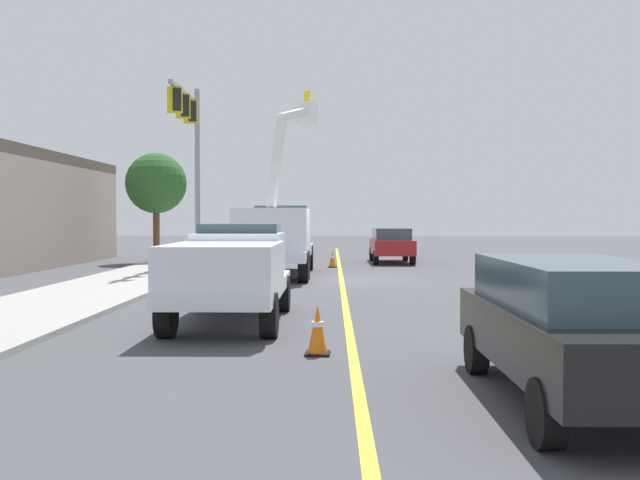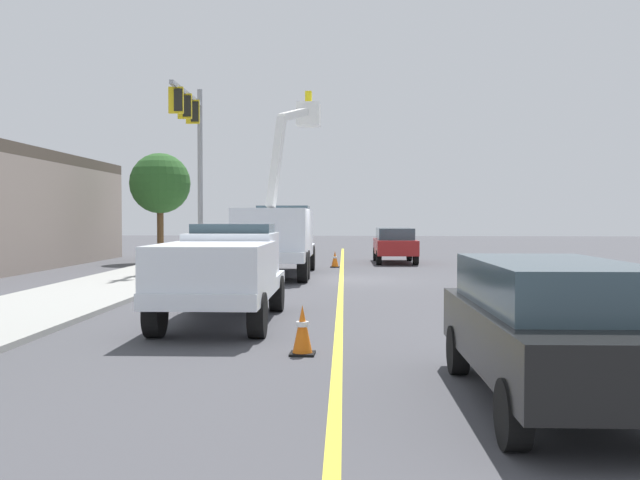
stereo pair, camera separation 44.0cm
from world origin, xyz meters
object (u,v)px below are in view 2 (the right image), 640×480
(trailing_sedan, at_px, (553,322))
(traffic_cone_mid_front, at_px, (335,259))
(traffic_cone_leading, at_px, (302,330))
(utility_bucket_truck, at_px, (278,233))
(service_pickup_truck, at_px, (223,270))
(traffic_signal_mast, at_px, (193,138))
(passing_minivan, at_px, (395,243))

(trailing_sedan, relative_size, traffic_cone_mid_front, 6.78)
(traffic_cone_leading, bearing_deg, utility_bucket_truck, 9.37)
(service_pickup_truck, height_order, traffic_signal_mast, traffic_signal_mast)
(utility_bucket_truck, height_order, passing_minivan, utility_bucket_truck)
(traffic_cone_leading, distance_m, traffic_signal_mast, 19.76)
(passing_minivan, xyz_separation_m, traffic_signal_mast, (-5.50, 8.55, 4.57))
(service_pickup_truck, distance_m, passing_minivan, 20.55)
(utility_bucket_truck, distance_m, service_pickup_truck, 12.22)
(trailing_sedan, height_order, traffic_cone_mid_front, trailing_sedan)
(service_pickup_truck, xyz_separation_m, traffic_signal_mast, (14.65, 4.49, 4.42))
(traffic_cone_mid_front, bearing_deg, trailing_sedan, -170.20)
(utility_bucket_truck, height_order, traffic_cone_leading, utility_bucket_truck)
(traffic_signal_mast, bearing_deg, traffic_cone_mid_front, -70.89)
(trailing_sedan, height_order, traffic_signal_mast, traffic_signal_mast)
(trailing_sedan, distance_m, traffic_cone_leading, 4.30)
(traffic_cone_leading, distance_m, traffic_cone_mid_front, 19.97)
(traffic_signal_mast, bearing_deg, service_pickup_truck, -162.96)
(service_pickup_truck, bearing_deg, traffic_cone_leading, -148.47)
(traffic_cone_leading, xyz_separation_m, traffic_signal_mast, (17.93, 6.50, 5.15))
(utility_bucket_truck, height_order, trailing_sedan, utility_bucket_truck)
(utility_bucket_truck, relative_size, traffic_cone_mid_front, 11.53)
(traffic_cone_leading, bearing_deg, traffic_signal_mast, 19.94)
(utility_bucket_truck, distance_m, traffic_signal_mast, 6.08)
(traffic_signal_mast, bearing_deg, passing_minivan, -57.27)
(service_pickup_truck, distance_m, traffic_cone_mid_front, 16.74)
(passing_minivan, bearing_deg, utility_bucket_truck, 149.94)
(passing_minivan, height_order, traffic_cone_mid_front, passing_minivan)
(utility_bucket_truck, distance_m, passing_minivan, 9.21)
(utility_bucket_truck, bearing_deg, traffic_signal_mast, 58.14)
(traffic_cone_leading, relative_size, traffic_cone_mid_front, 1.12)
(utility_bucket_truck, bearing_deg, traffic_cone_leading, -170.63)
(traffic_cone_mid_front, bearing_deg, traffic_signal_mast, 109.11)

